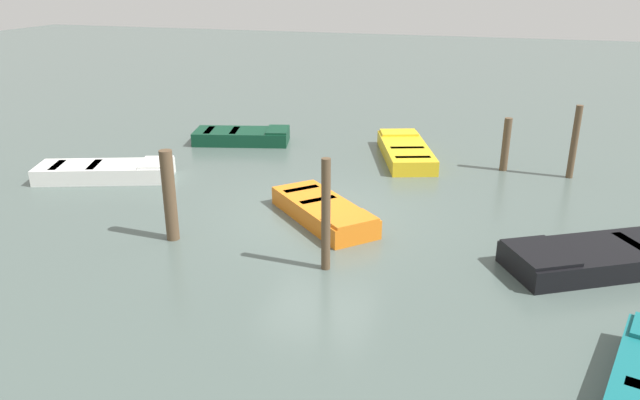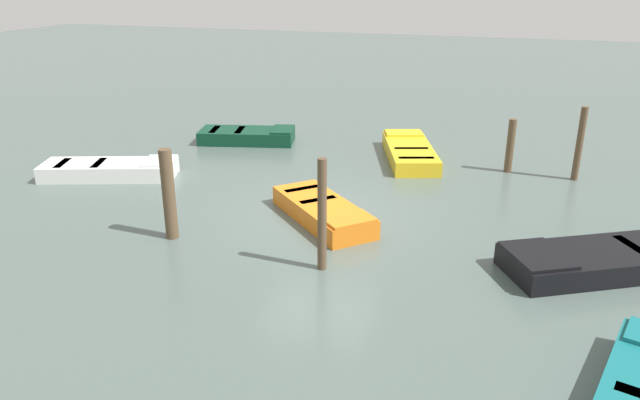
# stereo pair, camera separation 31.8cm
# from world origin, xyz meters

# --- Properties ---
(ground_plane) EXTENTS (80.00, 80.00, 0.00)m
(ground_plane) POSITION_xyz_m (0.00, 0.00, 0.00)
(ground_plane) COLOR #4C5B56
(rowboat_white) EXTENTS (3.56, 2.18, 0.46)m
(rowboat_white) POSITION_xyz_m (5.96, -0.72, 0.22)
(rowboat_white) COLOR silver
(rowboat_white) RESTS_ON ground_plane
(rowboat_yellow) EXTENTS (2.21, 3.54, 0.46)m
(rowboat_yellow) POSITION_xyz_m (-1.07, -4.79, 0.22)
(rowboat_yellow) COLOR gold
(rowboat_yellow) RESTS_ON ground_plane
(rowboat_dark_green) EXTENTS (3.09, 1.87, 0.46)m
(rowboat_dark_green) POSITION_xyz_m (4.04, -4.96, 0.22)
(rowboat_dark_green) COLOR #0C3823
(rowboat_dark_green) RESTS_ON ground_plane
(rowboat_black) EXTENTS (4.22, 3.20, 0.46)m
(rowboat_black) POSITION_xyz_m (-5.84, 0.75, 0.22)
(rowboat_black) COLOR black
(rowboat_black) RESTS_ON ground_plane
(rowboat_orange) EXTENTS (2.82, 2.78, 0.46)m
(rowboat_orange) POSITION_xyz_m (-0.16, 0.27, 0.22)
(rowboat_orange) COLOR orange
(rowboat_orange) RESTS_ON ground_plane
(mooring_piling_center) EXTENTS (0.25, 0.25, 1.84)m
(mooring_piling_center) POSITION_xyz_m (2.44, 2.07, 0.92)
(mooring_piling_center) COLOR brown
(mooring_piling_center) RESTS_ON ground_plane
(mooring_piling_near_left) EXTENTS (0.20, 0.20, 1.43)m
(mooring_piling_near_left) POSITION_xyz_m (-3.78, -4.48, 0.71)
(mooring_piling_near_left) COLOR brown
(mooring_piling_near_left) RESTS_ON ground_plane
(mooring_piling_far_left) EXTENTS (0.16, 0.16, 2.07)m
(mooring_piling_far_left) POSITION_xyz_m (-0.84, 2.40, 1.04)
(mooring_piling_far_left) COLOR brown
(mooring_piling_far_left) RESTS_ON ground_plane
(mooring_piling_near_right) EXTENTS (0.17, 0.17, 1.89)m
(mooring_piling_near_right) POSITION_xyz_m (-5.43, -4.35, 0.95)
(mooring_piling_near_right) COLOR brown
(mooring_piling_near_right) RESTS_ON ground_plane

